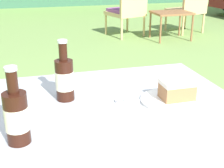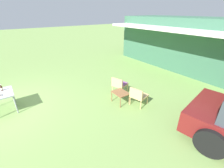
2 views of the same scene
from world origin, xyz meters
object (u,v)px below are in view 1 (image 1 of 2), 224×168
cake_on_plate (174,94)px  cola_bottle_far (16,116)px  cola_bottle_near (65,78)px  wicker_chair_cushioned (127,11)px  wicker_chair_plain (188,9)px  garden_side_table (171,15)px  patio_table (119,124)px

cake_on_plate → cola_bottle_far: size_ratio=0.94×
cola_bottle_near → cola_bottle_far: bearing=-122.4°
wicker_chair_cushioned → cake_on_plate: (-1.12, -4.00, 0.31)m
wicker_chair_plain → cola_bottle_near: 4.66m
garden_side_table → cola_bottle_near: bearing=-121.2°
cake_on_plate → patio_table: bearing=179.9°
cola_bottle_near → cola_bottle_far: size_ratio=1.00×
garden_side_table → cake_on_plate: size_ratio=2.76×
garden_side_table → wicker_chair_plain: bearing=38.6°
wicker_chair_cushioned → wicker_chair_plain: bearing=160.8°
wicker_chair_cushioned → cake_on_plate: bearing=56.3°
patio_table → cola_bottle_far: 0.39m
wicker_chair_plain → cola_bottle_near: size_ratio=3.25×
garden_side_table → cola_bottle_far: size_ratio=2.60×
wicker_chair_plain → cola_bottle_far: 4.96m
patio_table → cola_bottle_far: size_ratio=3.98×
cake_on_plate → cola_bottle_near: bearing=162.0°
wicker_chair_cushioned → patio_table: wicker_chair_cushioned is taller
wicker_chair_cushioned → cola_bottle_far: 4.47m
cola_bottle_near → wicker_chair_plain: bearing=56.1°
garden_side_table → cake_on_plate: 3.97m
wicker_chair_plain → wicker_chair_cushioned: bearing=-14.1°
garden_side_table → cola_bottle_far: bearing=-121.3°
garden_side_table → cake_on_plate: bearing=-115.7°
wicker_chair_cushioned → cola_bottle_far: (-1.66, -4.13, 0.36)m
cake_on_plate → cola_bottle_near: (-0.37, 0.12, 0.05)m
wicker_chair_plain → garden_side_table: 0.65m
garden_side_table → patio_table: (-1.92, -3.57, 0.24)m
cola_bottle_near → cake_on_plate: bearing=-18.0°
patio_table → cake_on_plate: bearing=-0.1°
wicker_chair_plain → patio_table: wicker_chair_plain is taller
wicker_chair_cushioned → garden_side_table: bearing=126.4°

